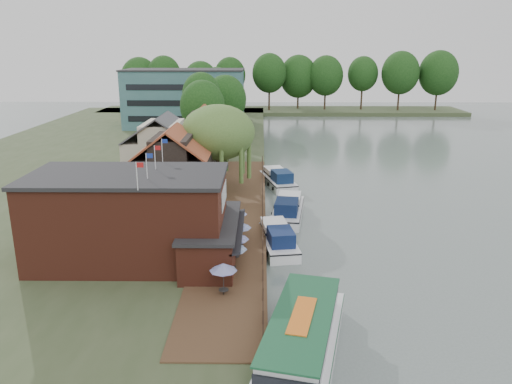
{
  "coord_description": "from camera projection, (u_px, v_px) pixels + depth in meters",
  "views": [
    {
      "loc": [
        -5.42,
        -38.62,
        17.75
      ],
      "look_at": [
        -6.0,
        12.0,
        3.0
      ],
      "focal_mm": 35.0,
      "sensor_mm": 36.0,
      "label": 1
    }
  ],
  "objects": [
    {
      "name": "ground",
      "position": [
        326.0,
        266.0,
        41.99
      ],
      "size": [
        260.0,
        260.0,
        0.0
      ],
      "primitive_type": "plane",
      "color": "slate",
      "rests_on": "ground"
    },
    {
      "name": "umbrella_3",
      "position": [
        239.0,
        235.0,
        42.69
      ],
      "size": [
        2.18,
        2.18,
        2.38
      ],
      "primitive_type": null,
      "color": "navy",
      "rests_on": "quay_deck"
    },
    {
      "name": "cottage_b",
      "position": [
        163.0,
        149.0,
        63.76
      ],
      "size": [
        9.6,
        8.6,
        8.5
      ],
      "primitive_type": null,
      "color": "beige",
      "rests_on": "land_bank"
    },
    {
      "name": "quay_deck",
      "position": [
        236.0,
        215.0,
        51.38
      ],
      "size": [
        6.0,
        50.0,
        0.1
      ],
      "primitive_type": "cube",
      "color": "#47301E",
      "rests_on": "land_bank"
    },
    {
      "name": "swan",
      "position": [
        276.0,
        337.0,
        31.36
      ],
      "size": [
        0.44,
        0.44,
        0.44
      ],
      "primitive_type": "sphere",
      "color": "white",
      "rests_on": "ground"
    },
    {
      "name": "bank_tree_3",
      "position": [
        212.0,
        99.0,
        115.35
      ],
      "size": [
        6.38,
        6.38,
        10.44
      ],
      "primitive_type": null,
      "color": "#143811",
      "rests_on": "land_bank"
    },
    {
      "name": "hotel_block",
      "position": [
        185.0,
        98.0,
        107.43
      ],
      "size": [
        25.4,
        12.4,
        12.3
      ],
      "primitive_type": null,
      "color": "#38666B",
      "rests_on": "land_bank"
    },
    {
      "name": "umbrella_2",
      "position": [
        235.0,
        247.0,
        40.14
      ],
      "size": [
        2.25,
        2.25,
        2.38
      ],
      "primitive_type": null,
      "color": "navy",
      "rests_on": "quay_deck"
    },
    {
      "name": "cottage_c",
      "position": [
        203.0,
        137.0,
        72.35
      ],
      "size": [
        7.6,
        7.6,
        8.5
      ],
      "primitive_type": null,
      "color": "black",
      "rests_on": "land_bank"
    },
    {
      "name": "land_bank",
      "position": [
        100.0,
        165.0,
        75.78
      ],
      "size": [
        50.0,
        140.0,
        1.0
      ],
      "primitive_type": "cube",
      "color": "#384728",
      "rests_on": "ground"
    },
    {
      "name": "bank_tree_1",
      "position": [
        202.0,
        109.0,
        87.05
      ],
      "size": [
        6.7,
        6.7,
        12.67
      ],
      "primitive_type": null,
      "color": "#143811",
      "rests_on": "land_bank"
    },
    {
      "name": "cruiser_2",
      "position": [
        278.0,
        177.0,
        65.98
      ],
      "size": [
        5.65,
        10.55,
        2.44
      ],
      "primitive_type": null,
      "rotation": [
        0.0,
        0.0,
        0.25
      ],
      "color": "white",
      "rests_on": "ground"
    },
    {
      "name": "umbrella_0",
      "position": [
        224.0,
        279.0,
        34.56
      ],
      "size": [
        1.94,
        1.94,
        2.38
      ],
      "primitive_type": null,
      "color": "navy",
      "rests_on": "quay_deck"
    },
    {
      "name": "cottage_a",
      "position": [
        173.0,
        167.0,
        54.12
      ],
      "size": [
        8.6,
        7.6,
        8.5
      ],
      "primitive_type": null,
      "color": "black",
      "rests_on": "land_bank"
    },
    {
      "name": "umbrella_1",
      "position": [
        232.0,
        257.0,
        38.14
      ],
      "size": [
        2.4,
        2.4,
        2.38
      ],
      "primitive_type": null,
      "color": "navy",
      "rests_on": "quay_deck"
    },
    {
      "name": "tour_boat",
      "position": [
        299.0,
        346.0,
        28.08
      ],
      "size": [
        7.34,
        15.07,
        3.17
      ],
      "primitive_type": null,
      "rotation": [
        0.0,
        0.0,
        -0.23
      ],
      "color": "silver",
      "rests_on": "ground"
    },
    {
      "name": "cruiser_0",
      "position": [
        277.0,
        235.0,
        45.73
      ],
      "size": [
        4.53,
        9.98,
        2.32
      ],
      "primitive_type": null,
      "rotation": [
        0.0,
        0.0,
        0.15
      ],
      "color": "white",
      "rests_on": "ground"
    },
    {
      "name": "bank_tree_2",
      "position": [
        226.0,
        106.0,
        95.54
      ],
      "size": [
        7.97,
        7.97,
        11.75
      ],
      "primitive_type": null,
      "color": "#143811",
      "rests_on": "land_bank"
    },
    {
      "name": "bank_tree_4",
      "position": [
        217.0,
        92.0,
        122.67
      ],
      "size": [
        7.76,
        7.76,
        12.14
      ],
      "primitive_type": null,
      "color": "#143811",
      "rests_on": "land_bank"
    },
    {
      "name": "bank_tree_0",
      "position": [
        203.0,
        116.0,
        81.23
      ],
      "size": [
        7.3,
        7.3,
        11.73
      ],
      "primitive_type": null,
      "color": "#143811",
      "rests_on": "land_bank"
    },
    {
      "name": "umbrella_4",
      "position": [
        235.0,
        221.0,
        46.13
      ],
      "size": [
        2.36,
        2.36,
        2.38
      ],
      "primitive_type": null,
      "color": "#1C2C9C",
      "rests_on": "quay_deck"
    },
    {
      "name": "bank_tree_5",
      "position": [
        213.0,
        92.0,
        131.24
      ],
      "size": [
        6.38,
        6.38,
        10.69
      ],
      "primitive_type": null,
      "color": "#143811",
      "rests_on": "land_bank"
    },
    {
      "name": "cruiser_1",
      "position": [
        288.0,
        206.0,
        53.59
      ],
      "size": [
        4.68,
        10.69,
        2.52
      ],
      "primitive_type": null,
      "rotation": [
        0.0,
        0.0,
        -0.13
      ],
      "color": "silver",
      "rests_on": "ground"
    },
    {
      "name": "willow",
      "position": [
        218.0,
        149.0,
        58.6
      ],
      "size": [
        8.6,
        8.6,
        10.43
      ],
      "primitive_type": null,
      "color": "#476B2D",
      "rests_on": "land_bank"
    },
    {
      "name": "quay_rail",
      "position": [
        263.0,
        210.0,
        51.71
      ],
      "size": [
        0.2,
        49.0,
        1.0
      ],
      "primitive_type": null,
      "color": "black",
      "rests_on": "land_bank"
    },
    {
      "name": "pub",
      "position": [
        154.0,
        217.0,
        39.88
      ],
      "size": [
        20.0,
        11.0,
        7.3
      ],
      "primitive_type": null,
      "color": "maroon",
      "rests_on": "land_bank"
    }
  ]
}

